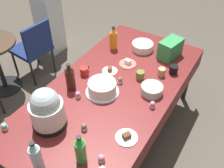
# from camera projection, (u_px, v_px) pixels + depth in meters

# --- Properties ---
(ground) EXTENTS (9.00, 9.00, 0.00)m
(ground) POSITION_uv_depth(u_px,v_px,m) (112.00, 137.00, 2.92)
(ground) COLOR brown
(potluck_table) EXTENTS (2.20, 1.10, 0.75)m
(potluck_table) POSITION_uv_depth(u_px,v_px,m) (112.00, 93.00, 2.46)
(potluck_table) COLOR maroon
(potluck_table) RESTS_ON ground
(frosted_layer_cake) EXTENTS (0.31, 0.31, 0.12)m
(frosted_layer_cake) POSITION_uv_depth(u_px,v_px,m) (102.00, 88.00, 2.34)
(frosted_layer_cake) COLOR silver
(frosted_layer_cake) RESTS_ON potluck_table
(slow_cooker) EXTENTS (0.28, 0.28, 0.37)m
(slow_cooker) POSITION_uv_depth(u_px,v_px,m) (47.00, 110.00, 1.98)
(slow_cooker) COLOR black
(slow_cooker) RESTS_ON potluck_table
(glass_salad_bowl) EXTENTS (0.20, 0.20, 0.08)m
(glass_salad_bowl) POSITION_uv_depth(u_px,v_px,m) (152.00, 90.00, 2.34)
(glass_salad_bowl) COLOR #B2C6BC
(glass_salad_bowl) RESTS_ON potluck_table
(ceramic_snack_bowl) EXTENTS (0.24, 0.24, 0.08)m
(ceramic_snack_bowl) POSITION_uv_depth(u_px,v_px,m) (142.00, 46.00, 2.88)
(ceramic_snack_bowl) COLOR silver
(ceramic_snack_bowl) RESTS_ON potluck_table
(dessert_plate_coral) EXTENTS (0.18, 0.18, 0.06)m
(dessert_plate_coral) POSITION_uv_depth(u_px,v_px,m) (128.00, 63.00, 2.69)
(dessert_plate_coral) COLOR #E07266
(dessert_plate_coral) RESTS_ON potluck_table
(dessert_plate_cream) EXTENTS (0.16, 0.16, 0.05)m
(dessert_plate_cream) POSITION_uv_depth(u_px,v_px,m) (110.00, 70.00, 2.60)
(dessert_plate_cream) COLOR beige
(dessert_plate_cream) RESTS_ON potluck_table
(dessert_plate_white) EXTENTS (0.18, 0.18, 0.05)m
(dessert_plate_white) POSITION_uv_depth(u_px,v_px,m) (127.00, 137.00, 1.98)
(dessert_plate_white) COLOR white
(dessert_plate_white) RESTS_ON potluck_table
(cupcake_vanilla) EXTENTS (0.05, 0.05, 0.07)m
(cupcake_vanilla) POSITION_uv_depth(u_px,v_px,m) (84.00, 127.00, 2.03)
(cupcake_vanilla) COLOR beige
(cupcake_vanilla) RESTS_ON potluck_table
(cupcake_berry) EXTENTS (0.05, 0.05, 0.07)m
(cupcake_berry) POSITION_uv_depth(u_px,v_px,m) (4.00, 127.00, 2.03)
(cupcake_berry) COLOR beige
(cupcake_berry) RESTS_ON potluck_table
(cupcake_mint) EXTENTS (0.05, 0.05, 0.07)m
(cupcake_mint) POSITION_uv_depth(u_px,v_px,m) (78.00, 95.00, 2.30)
(cupcake_mint) COLOR beige
(cupcake_mint) RESTS_ON potluck_table
(cupcake_cocoa) EXTENTS (0.05, 0.05, 0.07)m
(cupcake_cocoa) POSITION_uv_depth(u_px,v_px,m) (101.00, 158.00, 1.82)
(cupcake_cocoa) COLOR beige
(cupcake_cocoa) RESTS_ON potluck_table
(cupcake_lemon) EXTENTS (0.05, 0.05, 0.07)m
(cupcake_lemon) POSITION_uv_depth(u_px,v_px,m) (120.00, 80.00, 2.46)
(cupcake_lemon) COLOR beige
(cupcake_lemon) RESTS_ON potluck_table
(cupcake_rose) EXTENTS (0.05, 0.05, 0.07)m
(cupcake_rose) POSITION_uv_depth(u_px,v_px,m) (152.00, 105.00, 2.21)
(cupcake_rose) COLOR beige
(cupcake_rose) RESTS_ON potluck_table
(soda_bottle_lime_soda) EXTENTS (0.08, 0.08, 0.27)m
(soda_bottle_lime_soda) POSITION_uv_depth(u_px,v_px,m) (80.00, 150.00, 1.76)
(soda_bottle_lime_soda) COLOR green
(soda_bottle_lime_soda) RESTS_ON potluck_table
(soda_bottle_orange_juice) EXTENTS (0.08, 0.08, 0.27)m
(soda_bottle_orange_juice) POSITION_uv_depth(u_px,v_px,m) (113.00, 39.00, 2.85)
(soda_bottle_orange_juice) COLOR orange
(soda_bottle_orange_juice) RESTS_ON potluck_table
(soda_bottle_cola) EXTENTS (0.09, 0.09, 0.28)m
(soda_bottle_cola) POSITION_uv_depth(u_px,v_px,m) (70.00, 78.00, 2.33)
(soda_bottle_cola) COLOR #33190F
(soda_bottle_cola) RESTS_ON potluck_table
(soda_bottle_water) EXTENTS (0.08, 0.08, 0.29)m
(soda_bottle_water) POSITION_uv_depth(u_px,v_px,m) (36.00, 157.00, 1.71)
(soda_bottle_water) COLOR silver
(soda_bottle_water) RESTS_ON potluck_table
(coffee_mug_olive) EXTENTS (0.12, 0.08, 0.08)m
(coffee_mug_olive) POSITION_uv_depth(u_px,v_px,m) (140.00, 75.00, 2.50)
(coffee_mug_olive) COLOR olive
(coffee_mug_olive) RESTS_ON potluck_table
(coffee_mug_tan) EXTENTS (0.11, 0.07, 0.08)m
(coffee_mug_tan) POSITION_uv_depth(u_px,v_px,m) (162.00, 72.00, 2.53)
(coffee_mug_tan) COLOR tan
(coffee_mug_tan) RESTS_ON potluck_table
(coffee_mug_black) EXTENTS (0.13, 0.09, 0.09)m
(coffee_mug_black) POSITION_uv_depth(u_px,v_px,m) (174.00, 69.00, 2.56)
(coffee_mug_black) COLOR black
(coffee_mug_black) RESTS_ON potluck_table
(coffee_mug_red) EXTENTS (0.12, 0.08, 0.08)m
(coffee_mug_red) POSITION_uv_depth(u_px,v_px,m) (84.00, 71.00, 2.55)
(coffee_mug_red) COLOR #B2231E
(coffee_mug_red) RESTS_ON potluck_table
(soda_carton) EXTENTS (0.29, 0.21, 0.20)m
(soda_carton) POSITION_uv_depth(u_px,v_px,m) (170.00, 49.00, 2.74)
(soda_carton) COLOR #338C4C
(soda_carton) RESTS_ON potluck_table
(maroon_chair_right) EXTENTS (0.48, 0.48, 0.85)m
(maroon_chair_right) POSITION_uv_depth(u_px,v_px,m) (34.00, 47.00, 3.42)
(maroon_chair_right) COLOR navy
(maroon_chair_right) RESTS_ON ground
(water_cooler) EXTENTS (0.32, 0.32, 1.24)m
(water_cooler) POSITION_uv_depth(u_px,v_px,m) (48.00, 16.00, 3.86)
(water_cooler) COLOR silver
(water_cooler) RESTS_ON ground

